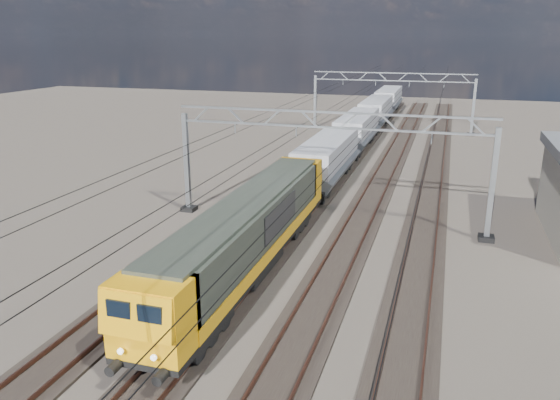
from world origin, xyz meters
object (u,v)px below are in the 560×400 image
(hopper_wagon_mid, at_px, (357,129))
(catenary_gantry_mid, at_px, (327,164))
(catenary_gantry_far, at_px, (391,100))
(locomotive, at_px, (248,231))
(hopper_wagon_fourth, at_px, (389,99))
(hopper_wagon_third, at_px, (376,111))
(hopper_wagon_lead, at_px, (327,158))

(hopper_wagon_mid, bearing_deg, catenary_gantry_mid, -85.10)
(catenary_gantry_far, height_order, locomotive, catenary_gantry_far)
(catenary_gantry_mid, distance_m, hopper_wagon_fourth, 51.82)
(catenary_gantry_mid, relative_size, hopper_wagon_third, 1.53)
(locomotive, relative_size, hopper_wagon_fourth, 1.62)
(catenary_gantry_far, xyz_separation_m, hopper_wagon_lead, (-2.00, -26.85, -1.67))
(catenary_gantry_far, distance_m, hopper_wagon_lead, 26.97)
(locomotive, distance_m, hopper_wagon_mid, 31.90)
(hopper_wagon_third, height_order, hopper_wagon_fourth, same)
(locomotive, xyz_separation_m, hopper_wagon_mid, (-0.00, 31.90, -0.09))
(catenary_gantry_far, xyz_separation_m, hopper_wagon_third, (-2.00, 1.55, -1.67))
(hopper_wagon_lead, relative_size, hopper_wagon_third, 1.00)
(catenary_gantry_mid, bearing_deg, catenary_gantry_far, 90.00)
(catenary_gantry_far, bearing_deg, hopper_wagon_fourth, 97.24)
(locomotive, distance_m, hopper_wagon_fourth, 60.30)
(catenary_gantry_far, bearing_deg, catenary_gantry_mid, -90.00)
(hopper_wagon_third, bearing_deg, hopper_wagon_fourth, 90.00)
(catenary_gantry_mid, xyz_separation_m, hopper_wagon_mid, (-2.00, 23.35, -1.67))
(hopper_wagon_mid, distance_m, hopper_wagon_fourth, 28.40)
(catenary_gantry_mid, height_order, locomotive, catenary_gantry_mid)
(locomotive, xyz_separation_m, hopper_wagon_lead, (-0.00, 17.70, -0.09))
(hopper_wagon_mid, xyz_separation_m, hopper_wagon_fourth, (0.00, 28.40, 0.00))
(locomotive, relative_size, hopper_wagon_lead, 1.62)
(catenary_gantry_mid, bearing_deg, hopper_wagon_lead, 102.33)
(catenary_gantry_far, xyz_separation_m, hopper_wagon_fourth, (-2.00, 15.75, -1.67))
(catenary_gantry_far, height_order, hopper_wagon_third, catenary_gantry_far)
(locomotive, bearing_deg, catenary_gantry_mid, 76.82)
(locomotive, distance_m, hopper_wagon_lead, 17.70)
(hopper_wagon_lead, distance_m, hopper_wagon_fourth, 42.60)
(catenary_gantry_far, relative_size, hopper_wagon_third, 1.53)
(catenary_gantry_far, xyz_separation_m, locomotive, (-2.00, -44.54, -1.58))
(catenary_gantry_far, relative_size, locomotive, 0.94)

